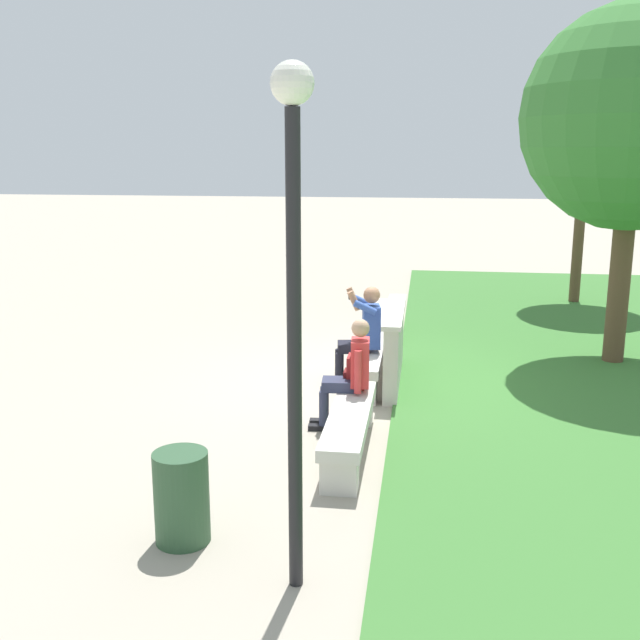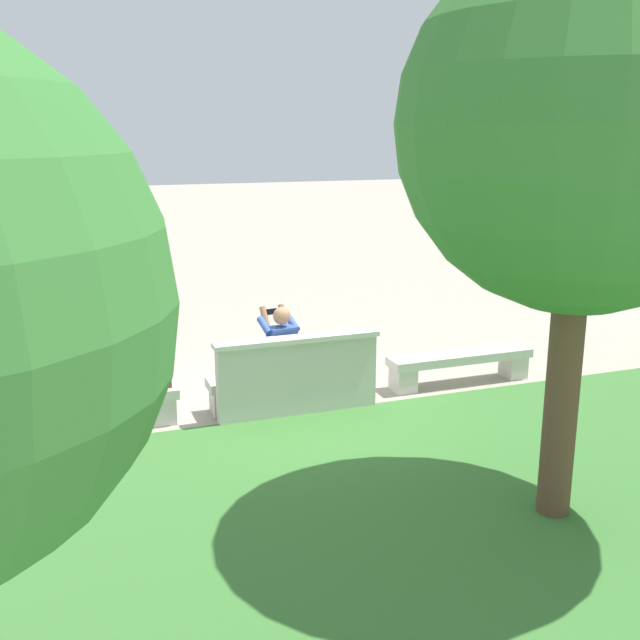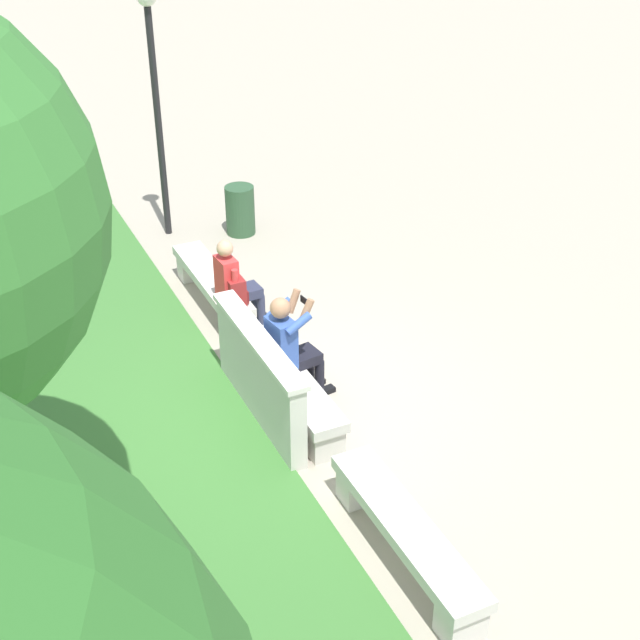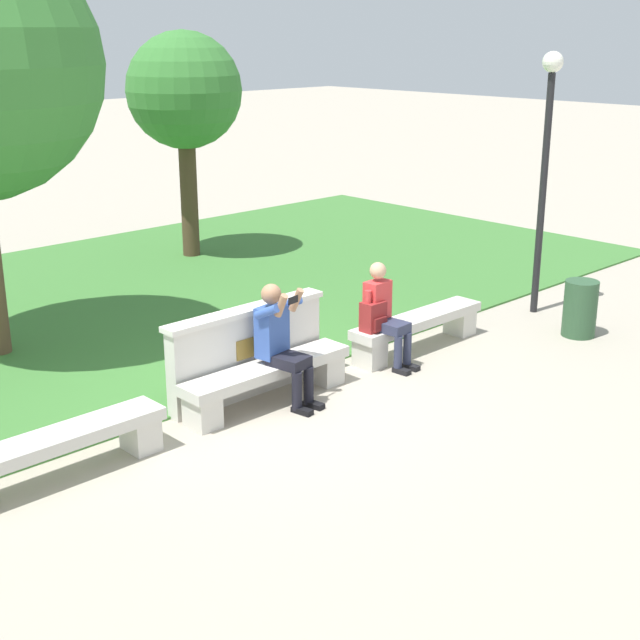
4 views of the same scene
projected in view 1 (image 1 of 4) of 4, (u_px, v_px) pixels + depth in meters
The scene contains 12 objects.
ground_plane at pixel (368, 381), 10.15m from camera, with size 80.00×80.00×0.00m, color #A89E8C.
bench_main at pixel (380, 319), 12.48m from camera, with size 2.11×0.40×0.45m.
bench_near at pixel (368, 359), 10.08m from camera, with size 2.11×0.40×0.45m.
bench_mid at pixel (349, 425), 7.67m from camera, with size 2.11×0.40×0.45m.
backrest_wall_with_plaque at pixel (394, 345), 9.98m from camera, with size 2.08×0.24×1.01m.
person_photographer at pixel (362, 330), 9.87m from camera, with size 0.51×0.76×1.32m.
person_distant at pixel (350, 371), 8.29m from camera, with size 0.48×0.69×1.26m.
backpack at pixel (356, 372), 8.42m from camera, with size 0.28×0.24×0.43m.
tree_behind_wall at pixel (588, 110), 14.51m from camera, with size 2.35×2.35×5.01m.
tree_left_background at pixel (634, 119), 10.27m from camera, with size 3.11×3.11×5.05m.
trash_bin at pixel (182, 497), 5.92m from camera, with size 0.44×0.44×0.75m, color #2D5133.
lamp_post at pixel (294, 257), 4.88m from camera, with size 0.28×0.28×3.61m.
Camera 1 is at (9.70, 0.72, 3.06)m, focal length 42.00 mm.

